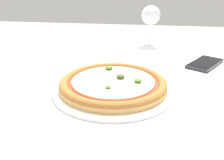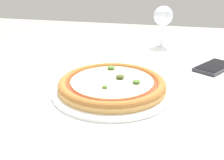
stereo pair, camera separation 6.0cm
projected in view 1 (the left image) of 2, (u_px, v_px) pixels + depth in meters
The scene contains 4 objects.
dining_table at pixel (143, 97), 0.79m from camera, with size 1.36×0.95×0.76m.
pizza_plate at pixel (112, 85), 0.61m from camera, with size 0.29×0.29×0.04m.
wine_glass_far_left at pixel (150, 16), 1.00m from camera, with size 0.08×0.08×0.16m.
cell_phone at pixel (204, 63), 0.80m from camera, with size 0.14×0.16×0.01m.
Camera 1 is at (0.00, -0.71, 1.02)m, focal length 40.00 mm.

